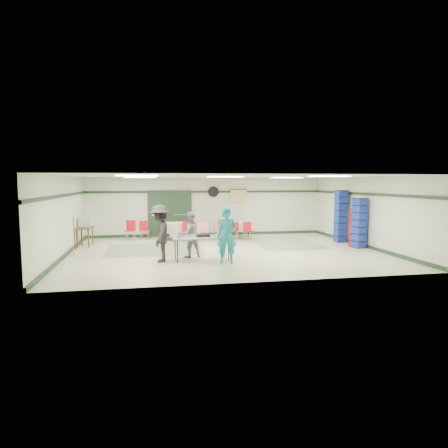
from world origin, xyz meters
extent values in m
plane|color=#BFB899|center=(0.00, 0.00, 0.00)|extent=(11.00, 11.00, 0.00)
plane|color=silver|center=(0.00, 0.00, 2.70)|extent=(11.00, 11.00, 0.00)
plane|color=beige|center=(0.00, 4.50, 1.35)|extent=(11.00, 0.00, 11.00)
plane|color=beige|center=(0.00, -4.50, 1.35)|extent=(11.00, 0.00, 11.00)
plane|color=beige|center=(-5.50, 0.00, 1.35)|extent=(0.00, 9.00, 9.00)
plane|color=beige|center=(5.50, 0.00, 1.35)|extent=(0.00, 9.00, 9.00)
cube|color=#1C331F|center=(0.00, 4.47, 2.05)|extent=(11.00, 0.06, 0.10)
cube|color=#1C331F|center=(0.00, 4.47, 0.06)|extent=(11.00, 0.06, 0.12)
cube|color=#1C331F|center=(-5.47, 0.00, 2.05)|extent=(0.06, 9.00, 0.10)
cube|color=#1C331F|center=(-5.47, 0.00, 0.06)|extent=(0.06, 9.00, 0.12)
cube|color=#1C331F|center=(5.47, 0.00, 2.05)|extent=(0.06, 9.00, 0.10)
cube|color=#1C331F|center=(5.47, 0.00, 0.06)|extent=(0.06, 9.00, 0.12)
cube|color=gray|center=(-2.50, 1.00, 0.00)|extent=(3.50, 3.00, 0.01)
cube|color=gray|center=(2.80, 1.50, 0.00)|extent=(2.50, 3.50, 0.01)
cube|color=gray|center=(-2.20, 4.44, 1.05)|extent=(0.90, 0.06, 2.10)
cube|color=gray|center=(-1.25, 4.44, 1.05)|extent=(0.90, 0.06, 2.10)
cube|color=#1C331F|center=(-1.73, 4.42, 1.05)|extent=(2.00, 0.03, 2.15)
cylinder|color=black|center=(0.30, 4.44, 2.05)|extent=(0.50, 0.10, 0.50)
cube|color=#CFBE81|center=(1.50, 4.44, 1.85)|extent=(0.80, 0.02, 0.60)
cube|color=#B7B6B1|center=(-1.04, -1.41, 0.74)|extent=(1.92, 0.85, 0.04)
cylinder|color=black|center=(-1.84, -1.75, 0.36)|extent=(0.04, 0.04, 0.72)
cylinder|color=black|center=(-0.21, -1.68, 0.36)|extent=(0.04, 0.04, 0.72)
cylinder|color=black|center=(-1.87, -1.14, 0.36)|extent=(0.04, 0.04, 0.72)
cylinder|color=black|center=(-0.24, -1.07, 0.36)|extent=(0.04, 0.04, 0.72)
cube|color=silver|center=(-0.48, -1.45, 0.77)|extent=(0.64, 0.49, 0.02)
cube|color=silver|center=(-1.09, -1.25, 0.77)|extent=(0.56, 0.44, 0.02)
cube|color=silver|center=(-1.60, -1.50, 0.77)|extent=(0.55, 0.43, 0.02)
cube|color=black|center=(-0.99, -1.47, 0.80)|extent=(0.45, 0.29, 0.08)
cube|color=white|center=(-1.93, -1.34, 0.97)|extent=(0.27, 0.25, 0.42)
imported|color=teal|center=(-0.34, -2.09, 0.86)|extent=(0.69, 0.53, 1.72)
imported|color=gray|center=(-1.36, -0.85, 0.76)|extent=(0.85, 0.73, 1.53)
imported|color=black|center=(-2.34, -1.43, 0.90)|extent=(0.81, 1.24, 1.80)
cube|color=red|center=(1.01, 3.23, 0.74)|extent=(1.77, 0.88, 0.05)
cube|color=red|center=(1.01, 3.23, 0.55)|extent=(1.77, 0.90, 0.40)
cylinder|color=black|center=(0.28, 3.01, 0.36)|extent=(0.04, 0.04, 0.72)
cylinder|color=black|center=(1.70, 2.89, 0.36)|extent=(0.04, 0.04, 0.72)
cylinder|color=black|center=(0.33, 3.57, 0.36)|extent=(0.04, 0.04, 0.72)
cylinder|color=black|center=(1.75, 3.46, 0.36)|extent=(0.04, 0.04, 0.72)
cube|color=red|center=(-1.19, 3.23, 0.74)|extent=(1.96, 0.91, 0.05)
cube|color=red|center=(-1.19, 3.23, 0.55)|extent=(1.96, 0.93, 0.40)
cylinder|color=black|center=(-1.98, 2.88, 0.36)|extent=(0.04, 0.04, 0.72)
cylinder|color=black|center=(-0.37, 2.94, 0.36)|extent=(0.04, 0.04, 0.72)
cylinder|color=black|center=(-2.00, 3.52, 0.36)|extent=(0.04, 0.04, 0.72)
cylinder|color=black|center=(-0.39, 3.58, 0.36)|extent=(0.04, 0.04, 0.72)
cube|color=#B60E1B|center=(0.87, 2.58, 0.40)|extent=(0.47, 0.47, 0.04)
cube|color=#B60E1B|center=(0.93, 2.73, 0.60)|extent=(0.35, 0.18, 0.36)
cylinder|color=silver|center=(0.68, 2.50, 0.19)|extent=(0.02, 0.02, 0.38)
cylinder|color=silver|center=(0.95, 2.39, 0.19)|extent=(0.02, 0.02, 0.38)
cylinder|color=silver|center=(0.79, 2.77, 0.19)|extent=(0.02, 0.02, 0.38)
cylinder|color=silver|center=(1.06, 2.66, 0.19)|extent=(0.02, 0.02, 0.38)
cube|color=#B60E1B|center=(0.46, 2.58, 0.46)|extent=(0.45, 0.45, 0.04)
cube|color=#B60E1B|center=(0.44, 2.77, 0.69)|extent=(0.42, 0.08, 0.42)
cylinder|color=silver|center=(0.31, 2.40, 0.22)|extent=(0.02, 0.02, 0.44)
cylinder|color=silver|center=(0.64, 2.43, 0.22)|extent=(0.02, 0.02, 0.44)
cylinder|color=silver|center=(0.28, 2.73, 0.22)|extent=(0.02, 0.02, 0.44)
cylinder|color=silver|center=(0.61, 2.76, 0.22)|extent=(0.02, 0.02, 0.44)
cube|color=#B60E1B|center=(1.53, 2.58, 0.40)|extent=(0.41, 0.41, 0.04)
cube|color=#B60E1B|center=(1.51, 2.74, 0.60)|extent=(0.37, 0.09, 0.36)
cylinder|color=silver|center=(1.40, 2.42, 0.19)|extent=(0.02, 0.02, 0.38)
cylinder|color=silver|center=(1.69, 2.46, 0.19)|extent=(0.02, 0.02, 0.38)
cylinder|color=silver|center=(1.37, 2.71, 0.19)|extent=(0.02, 0.02, 0.38)
cylinder|color=silver|center=(1.65, 2.75, 0.19)|extent=(0.02, 0.02, 0.38)
cube|color=#B60E1B|center=(-1.04, 2.58, 0.44)|extent=(0.50, 0.50, 0.04)
cube|color=#B60E1B|center=(-1.09, 2.76, 0.67)|extent=(0.40, 0.15, 0.40)
cylinder|color=silver|center=(-1.15, 2.38, 0.21)|extent=(0.02, 0.02, 0.42)
cylinder|color=silver|center=(-0.84, 2.47, 0.21)|extent=(0.02, 0.02, 0.42)
cylinder|color=silver|center=(-1.24, 2.69, 0.21)|extent=(0.02, 0.02, 0.42)
cylinder|color=silver|center=(-0.93, 2.78, 0.21)|extent=(0.02, 0.02, 0.42)
cube|color=#B60E1B|center=(-2.88, 3.63, 0.41)|extent=(0.46, 0.46, 0.04)
cube|color=#B60E1B|center=(-2.92, 3.80, 0.62)|extent=(0.37, 0.13, 0.37)
cylinder|color=silver|center=(-2.99, 3.45, 0.20)|extent=(0.02, 0.02, 0.39)
cylinder|color=silver|center=(-2.70, 3.53, 0.20)|extent=(0.02, 0.02, 0.39)
cylinder|color=silver|center=(-3.06, 3.74, 0.20)|extent=(0.02, 0.02, 0.39)
cylinder|color=silver|center=(-2.77, 3.82, 0.20)|extent=(0.02, 0.02, 0.39)
cube|color=#B60E1B|center=(-3.48, 3.43, 0.44)|extent=(0.45, 0.45, 0.04)
cube|color=#B60E1B|center=(-3.45, 3.61, 0.66)|extent=(0.40, 0.09, 0.40)
cylinder|color=silver|center=(-3.66, 3.30, 0.21)|extent=(0.02, 0.02, 0.42)
cylinder|color=silver|center=(-3.34, 3.25, 0.21)|extent=(0.02, 0.02, 0.42)
cylinder|color=silver|center=(-3.61, 3.61, 0.21)|extent=(0.02, 0.02, 0.42)
cylinder|color=silver|center=(-3.30, 3.57, 0.21)|extent=(0.02, 0.02, 0.42)
cube|color=#192899|center=(5.15, 1.33, 1.08)|extent=(0.43, 0.43, 2.17)
cube|color=maroon|center=(5.15, 0.09, 0.73)|extent=(0.44, 0.44, 1.46)
cube|color=#192899|center=(5.15, -0.17, 0.95)|extent=(0.50, 0.50, 1.90)
cube|color=brown|center=(-5.15, 2.20, 0.72)|extent=(0.61, 0.87, 0.05)
cube|color=brown|center=(-5.39, 1.88, 0.35)|extent=(0.05, 0.05, 0.70)
cube|color=brown|center=(-4.97, 1.84, 0.35)|extent=(0.05, 0.05, 0.70)
cube|color=brown|center=(-5.33, 2.55, 0.35)|extent=(0.05, 0.05, 0.70)
cube|color=brown|center=(-4.91, 2.51, 0.35)|extent=(0.05, 0.05, 0.70)
cube|color=#B9B9B4|center=(-5.15, 2.63, 0.93)|extent=(0.48, 0.42, 0.37)
cylinder|color=brown|center=(-5.23, 0.44, 0.68)|extent=(0.05, 0.21, 1.30)
camera|label=1|loc=(-2.70, -13.96, 2.49)|focal=32.00mm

